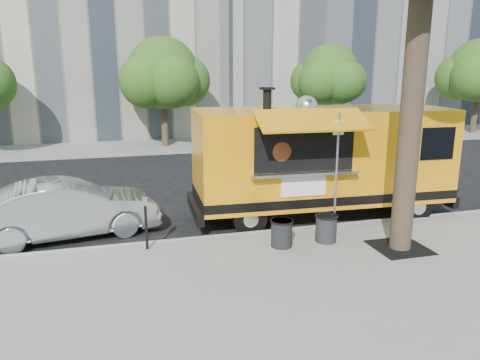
# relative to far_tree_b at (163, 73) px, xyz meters

# --- Properties ---
(ground) EXTENTS (120.00, 120.00, 0.00)m
(ground) POSITION_rel_far_tree_b_xyz_m (1.00, -12.70, -3.83)
(ground) COLOR black
(ground) RESTS_ON ground
(sidewalk) EXTENTS (60.00, 6.00, 0.15)m
(sidewalk) POSITION_rel_far_tree_b_xyz_m (1.00, -16.70, -3.76)
(sidewalk) COLOR gray
(sidewalk) RESTS_ON ground
(curb) EXTENTS (60.00, 0.14, 0.16)m
(curb) POSITION_rel_far_tree_b_xyz_m (1.00, -13.63, -3.76)
(curb) COLOR #999993
(curb) RESTS_ON ground
(far_sidewalk) EXTENTS (60.00, 5.00, 0.15)m
(far_sidewalk) POSITION_rel_far_tree_b_xyz_m (1.00, 0.80, -3.76)
(far_sidewalk) COLOR gray
(far_sidewalk) RESTS_ON ground
(tree_well) EXTENTS (1.20, 1.20, 0.02)m
(tree_well) POSITION_rel_far_tree_b_xyz_m (3.60, -15.50, -3.68)
(tree_well) COLOR black
(tree_well) RESTS_ON sidewalk
(far_tree_b) EXTENTS (3.60, 3.60, 5.50)m
(far_tree_b) POSITION_rel_far_tree_b_xyz_m (0.00, 0.00, 0.00)
(far_tree_b) COLOR #33261C
(far_tree_b) RESTS_ON far_sidewalk
(far_tree_c) EXTENTS (3.24, 3.24, 5.21)m
(far_tree_c) POSITION_rel_far_tree_b_xyz_m (9.00, -0.30, -0.12)
(far_tree_c) COLOR #33261C
(far_tree_c) RESTS_ON far_sidewalk
(far_tree_d) EXTENTS (3.78, 3.78, 5.64)m
(far_tree_d) POSITION_rel_far_tree_b_xyz_m (19.00, -0.10, 0.06)
(far_tree_d) COLOR #33261C
(far_tree_d) RESTS_ON far_sidewalk
(sign_post) EXTENTS (0.28, 0.06, 3.00)m
(sign_post) POSITION_rel_far_tree_b_xyz_m (2.55, -14.25, -1.98)
(sign_post) COLOR silver
(sign_post) RESTS_ON sidewalk
(parking_meter) EXTENTS (0.11, 0.11, 1.33)m
(parking_meter) POSITION_rel_far_tree_b_xyz_m (-2.00, -14.05, -2.85)
(parking_meter) COLOR black
(parking_meter) RESTS_ON sidewalk
(food_truck) EXTENTS (7.45, 3.57, 3.64)m
(food_truck) POSITION_rel_far_tree_b_xyz_m (2.96, -12.51, -2.12)
(food_truck) COLOR orange
(food_truck) RESTS_ON ground
(sedan) EXTENTS (4.61, 2.28, 1.45)m
(sedan) POSITION_rel_far_tree_b_xyz_m (-3.80, -12.32, -3.11)
(sedan) COLOR #B5B9BD
(sedan) RESTS_ON ground
(trash_bin_left) EXTENTS (0.54, 0.54, 0.65)m
(trash_bin_left) POSITION_rel_far_tree_b_xyz_m (2.14, -14.67, -3.34)
(trash_bin_left) COLOR black
(trash_bin_left) RESTS_ON sidewalk
(trash_bin_right) EXTENTS (0.53, 0.53, 0.63)m
(trash_bin_right) POSITION_rel_far_tree_b_xyz_m (1.01, -14.70, -3.35)
(trash_bin_right) COLOR black
(trash_bin_right) RESTS_ON sidewalk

